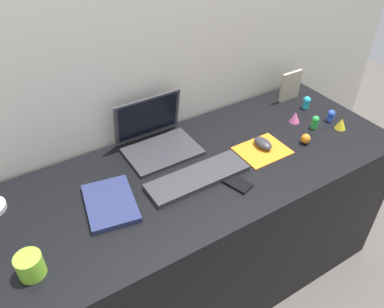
# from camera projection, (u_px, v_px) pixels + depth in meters

# --- Properties ---
(ground_plane) EXTENTS (6.00, 6.00, 0.00)m
(ground_plane) POSITION_uv_depth(u_px,v_px,m) (196.00, 278.00, 1.98)
(ground_plane) COLOR #59514C
(back_wall) EXTENTS (2.96, 0.05, 1.47)m
(back_wall) POSITION_uv_depth(u_px,v_px,m) (155.00, 126.00, 1.77)
(back_wall) COLOR silver
(back_wall) RESTS_ON ground_plane
(desk) EXTENTS (1.76, 0.67, 0.74)m
(desk) POSITION_uv_depth(u_px,v_px,m) (197.00, 231.00, 1.75)
(desk) COLOR black
(desk) RESTS_ON ground_plane
(laptop) EXTENTS (0.30, 0.25, 0.21)m
(laptop) POSITION_uv_depth(u_px,v_px,m) (156.00, 136.00, 1.61)
(laptop) COLOR #333338
(laptop) RESTS_ON desk
(keyboard) EXTENTS (0.41, 0.13, 0.02)m
(keyboard) POSITION_uv_depth(u_px,v_px,m) (198.00, 177.00, 1.47)
(keyboard) COLOR #333338
(keyboard) RESTS_ON desk
(mousepad) EXTENTS (0.21, 0.17, 0.00)m
(mousepad) POSITION_uv_depth(u_px,v_px,m) (262.00, 150.00, 1.62)
(mousepad) COLOR orange
(mousepad) RESTS_ON desk
(mouse) EXTENTS (0.06, 0.10, 0.03)m
(mouse) POSITION_uv_depth(u_px,v_px,m) (263.00, 143.00, 1.63)
(mouse) COLOR #333338
(mouse) RESTS_ON mousepad
(cell_phone) EXTENTS (0.10, 0.14, 0.01)m
(cell_phone) POSITION_uv_depth(u_px,v_px,m) (235.00, 182.00, 1.46)
(cell_phone) COLOR black
(cell_phone) RESTS_ON desk
(notebook_pad) EXTENTS (0.21, 0.27, 0.02)m
(notebook_pad) POSITION_uv_depth(u_px,v_px,m) (110.00, 203.00, 1.36)
(notebook_pad) COLOR navy
(notebook_pad) RESTS_ON desk
(picture_frame) EXTENTS (0.12, 0.02, 0.15)m
(picture_frame) POSITION_uv_depth(u_px,v_px,m) (290.00, 86.00, 1.92)
(picture_frame) COLOR #B2A58C
(picture_frame) RESTS_ON desk
(coffee_mug) EXTENTS (0.08, 0.08, 0.08)m
(coffee_mug) POSITION_uv_depth(u_px,v_px,m) (30.00, 266.00, 1.12)
(coffee_mug) COLOR #8CDB33
(coffee_mug) RESTS_ON desk
(toy_figurine_green) EXTENTS (0.03, 0.03, 0.06)m
(toy_figurine_green) POSITION_uv_depth(u_px,v_px,m) (315.00, 122.00, 1.74)
(toy_figurine_green) COLOR green
(toy_figurine_green) RESTS_ON desk
(toy_figurine_cyan) EXTENTS (0.04, 0.04, 0.06)m
(toy_figurine_cyan) POSITION_uv_depth(u_px,v_px,m) (307.00, 102.00, 1.87)
(toy_figurine_cyan) COLOR #28B7CC
(toy_figurine_cyan) RESTS_ON desk
(toy_figurine_orange) EXTENTS (0.04, 0.04, 0.04)m
(toy_figurine_orange) POSITION_uv_depth(u_px,v_px,m) (306.00, 139.00, 1.65)
(toy_figurine_orange) COLOR orange
(toy_figurine_orange) RESTS_ON desk
(toy_figurine_pink) EXTENTS (0.05, 0.05, 0.05)m
(toy_figurine_pink) POSITION_uv_depth(u_px,v_px,m) (295.00, 117.00, 1.78)
(toy_figurine_pink) COLOR pink
(toy_figurine_pink) RESTS_ON desk
(toy_figurine_blue) EXTENTS (0.03, 0.03, 0.06)m
(toy_figurine_blue) POSITION_uv_depth(u_px,v_px,m) (331.00, 115.00, 1.79)
(toy_figurine_blue) COLOR blue
(toy_figurine_blue) RESTS_ON desk
(toy_figurine_yellow) EXTENTS (0.05, 0.05, 0.05)m
(toy_figurine_yellow) POSITION_uv_depth(u_px,v_px,m) (341.00, 124.00, 1.74)
(toy_figurine_yellow) COLOR yellow
(toy_figurine_yellow) RESTS_ON desk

